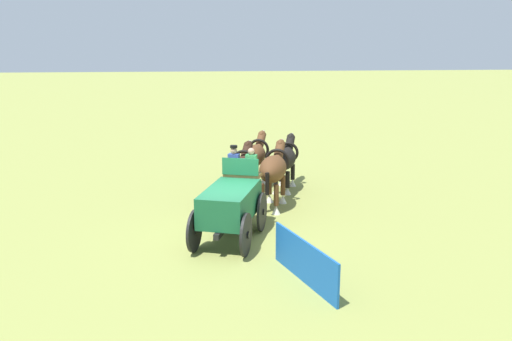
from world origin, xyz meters
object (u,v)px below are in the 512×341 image
Objects in this scene: show_wagon at (231,202)px; draft_horse_rear_near at (239,170)px; draft_horse_rear_off at (274,170)px; draft_horse_lead_near at (255,156)px; draft_horse_lead_off at (285,159)px.

draft_horse_rear_near is (3.53, -0.56, 0.17)m from show_wagon.
draft_horse_rear_off reaches higher than draft_horse_lead_near.
show_wagon reaches higher than draft_horse_lead_off.
draft_horse_lead_near is at bearing -19.52° from draft_horse_rear_near.
draft_horse_lead_off is at bearing -19.52° from draft_horse_rear_off.
show_wagon is 6.17m from draft_horse_lead_off.
draft_horse_lead_near reaches higher than draft_horse_lead_off.
show_wagon is at bearing 170.95° from draft_horse_rear_near.
show_wagon reaches higher than draft_horse_rear_off.
show_wagon is 1.91× the size of draft_horse_rear_off.
draft_horse_lead_off is at bearing -25.57° from show_wagon.
show_wagon is 6.17m from draft_horse_lead_near.
draft_horse_rear_off is 0.98× the size of draft_horse_lead_near.
draft_horse_rear_near is 2.92m from draft_horse_lead_off.
show_wagon is 1.93× the size of draft_horse_rear_near.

